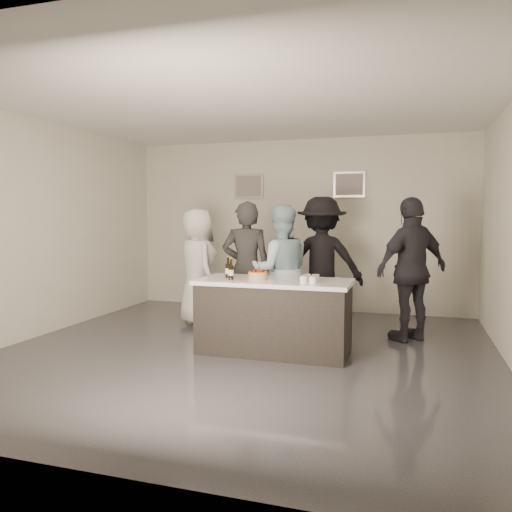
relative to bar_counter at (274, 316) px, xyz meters
name	(u,v)px	position (x,y,z in m)	size (l,w,h in m)	color
floor	(244,353)	(-0.35, -0.13, -0.45)	(6.00, 6.00, 0.00)	#3D3D42
ceiling	(243,103)	(-0.35, -0.13, 2.55)	(6.00, 6.00, 0.00)	white
wall_back	(298,225)	(-0.35, 2.87, 1.05)	(6.00, 0.04, 3.00)	beige
wall_front	(91,245)	(-0.35, -3.13, 1.05)	(6.00, 0.04, 3.00)	beige
wall_left	(38,228)	(-3.35, -0.13, 1.05)	(0.04, 6.00, 3.00)	beige
picture_left	(249,186)	(-1.25, 2.84, 1.75)	(0.54, 0.04, 0.44)	#B2B2B7
picture_right	(349,184)	(0.55, 2.84, 1.75)	(0.54, 0.04, 0.44)	#B2B2B7
bar_counter	(274,316)	(0.00, 0.00, 0.00)	(1.86, 0.86, 0.90)	white
cake	(258,276)	(-0.21, 0.00, 0.49)	(0.24, 0.24, 0.08)	orange
beer_bottle_a	(228,267)	(-0.60, 0.01, 0.58)	(0.07, 0.07, 0.26)	black
beer_bottle_b	(231,269)	(-0.51, -0.15, 0.58)	(0.07, 0.07, 0.26)	black
tumbler_cluster	(310,278)	(0.45, -0.06, 0.49)	(0.19, 0.30, 0.08)	orange
candles	(245,282)	(-0.26, -0.34, 0.45)	(0.24, 0.08, 0.01)	pink
person_main_black	(246,269)	(-0.59, 0.72, 0.48)	(0.68, 0.45, 1.87)	black
person_main_blue	(280,271)	(-0.14, 0.85, 0.46)	(0.89, 0.69, 1.82)	#9EC0CF
person_guest_left	(198,267)	(-1.54, 1.19, 0.44)	(0.87, 0.57, 1.78)	silver
person_guest_right	(412,269)	(1.60, 1.11, 0.51)	(1.13, 0.47, 1.92)	#28272E
person_guest_back	(321,262)	(0.30, 1.59, 0.53)	(1.26, 0.73, 1.95)	black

